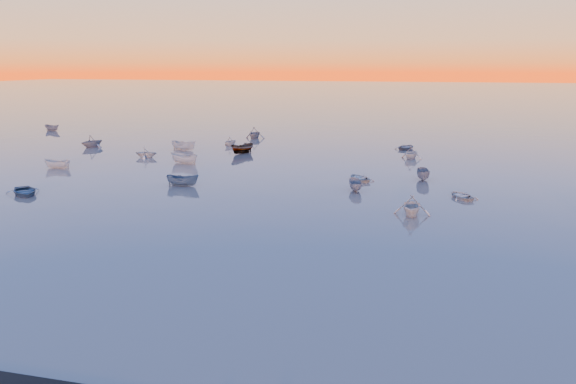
% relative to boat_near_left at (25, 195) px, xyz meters
% --- Properties ---
extents(ground, '(600.00, 600.00, 0.00)m').
position_rel_boat_near_left_xyz_m(ground, '(23.31, 74.37, 0.00)').
color(ground, slate).
rests_on(ground, ground).
extents(mud_lobes, '(140.00, 6.00, 0.07)m').
position_rel_boat_near_left_xyz_m(mud_lobes, '(23.31, -26.63, 0.01)').
color(mud_lobes, black).
rests_on(mud_lobes, ground).
extents(moored_fleet, '(124.00, 58.00, 1.20)m').
position_rel_boat_near_left_xyz_m(moored_fleet, '(23.31, 27.37, 0.00)').
color(moored_fleet, silver).
rests_on(moored_fleet, ground).
extents(boat_near_left, '(4.36, 4.46, 1.10)m').
position_rel_boat_near_left_xyz_m(boat_near_left, '(0.00, 0.00, 0.00)').
color(boat_near_left, '#3E5B76').
rests_on(boat_near_left, ground).
extents(boat_near_center, '(1.76, 3.75, 1.27)m').
position_rel_boat_near_left_xyz_m(boat_near_center, '(13.60, 7.80, 0.00)').
color(boat_near_center, '#3E5B76').
rests_on(boat_near_center, ground).
extents(boat_near_right, '(3.98, 1.80, 1.39)m').
position_rel_boat_near_left_xyz_m(boat_near_right, '(37.92, 1.68, 0.00)').
color(boat_near_right, silver).
rests_on(boat_near_right, ground).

